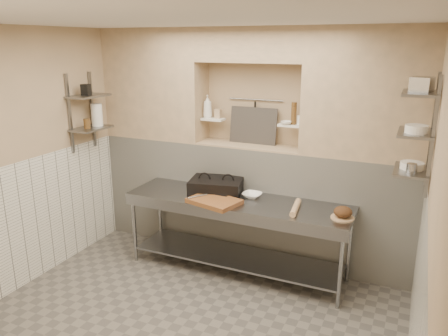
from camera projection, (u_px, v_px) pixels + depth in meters
The scene contains 48 objects.
floor at pixel (183, 330), 4.21m from camera, with size 4.00×3.90×0.10m, color #66605A.
ceiling at pixel (173, 12), 3.41m from camera, with size 4.00×3.90×0.10m, color silver.
wall_left at pixel (10, 163), 4.62m from camera, with size 0.10×3.90×2.80m, color tan.
wall_right at pixel (437, 227), 3.00m from camera, with size 0.10×3.90×2.80m, color tan.
wall_back at pixel (257, 142), 5.56m from camera, with size 4.00×0.10×2.80m, color tan.
backwall_lower at pixel (249, 200), 5.54m from camera, with size 4.00×0.40×1.40m, color silver.
alcove_sill at pixel (250, 145), 5.34m from camera, with size 1.30×0.40×0.02m, color tan.
backwall_pillar_left at pixel (156, 84), 5.67m from camera, with size 1.35×0.40×1.40m, color tan.
backwall_pillar_right at pixel (368, 94), 4.63m from camera, with size 1.35×0.40×1.40m, color tan.
backwall_header at pixel (252, 45), 5.01m from camera, with size 1.30×0.40×0.40m, color tan.
wainscot_left at pixel (23, 225), 4.79m from camera, with size 0.02×3.90×1.40m, color silver.
wainscot_right at pixel (416, 313), 3.22m from camera, with size 0.02×3.90×1.40m, color silver.
alcove_shelf_left at pixel (213, 119), 5.46m from camera, with size 0.28×0.16×0.03m, color white.
alcove_shelf_right at pixel (291, 125), 5.06m from camera, with size 0.28×0.16×0.03m, color white.
utensil_rail at pixel (256, 100), 5.34m from camera, with size 0.02×0.02×0.70m, color gray.
hanging_steel at pixel (255, 114), 5.37m from camera, with size 0.02×0.02×0.30m, color black.
splash_panel at pixel (253, 126), 5.36m from camera, with size 0.60×0.02×0.45m, color #383330.
shelf_rail_left_a at pixel (92, 109), 5.57m from camera, with size 0.03×0.03×0.95m, color slate.
shelf_rail_left_b at pixel (70, 114), 5.22m from camera, with size 0.03×0.03×0.95m, color slate.
wall_shelf_left_lower at pixel (91, 128), 5.40m from camera, with size 0.30×0.50×0.03m, color slate.
wall_shelf_left_upper at pixel (88, 96), 5.29m from camera, with size 0.30×0.50×0.03m, color slate.
shelf_rail_right_a at pixel (432, 130), 4.00m from camera, with size 0.03×0.03×1.05m, color slate.
shelf_rail_right_b at pixel (433, 139), 3.65m from camera, with size 0.03×0.03×1.05m, color slate.
wall_shelf_right_lower at pixel (411, 171), 3.98m from camera, with size 0.30×0.50×0.03m, color slate.
wall_shelf_right_mid at pixel (416, 133), 3.88m from camera, with size 0.30×0.50×0.03m, color slate.
wall_shelf_right_upper at pixel (421, 93), 3.78m from camera, with size 0.30×0.50×0.03m, color slate.
prep_table at pixel (237, 221), 5.03m from camera, with size 2.60×0.70×0.90m.
panini_press at pixel (216, 186), 5.19m from camera, with size 0.69×0.56×0.16m.
cutting_board at pixel (214, 201), 4.85m from camera, with size 0.54×0.38×0.05m, color brown.
knife_blade at pixel (216, 195), 4.99m from camera, with size 0.28×0.03×0.01m, color gray.
tongs at pixel (197, 196), 4.91m from camera, with size 0.02×0.02×0.25m, color gray.
mixing_bowl at pixel (252, 195), 5.04m from camera, with size 0.22×0.22×0.05m, color white.
rolling_pin at pixel (296, 208), 4.64m from camera, with size 0.07×0.07×0.43m, color #DDB580.
bread_board at pixel (342, 218), 4.44m from camera, with size 0.24×0.24×0.01m, color #DDB580.
bread_loaf at pixel (343, 212), 4.43m from camera, with size 0.19×0.19×0.11m, color #4C2D19.
bottle_soap at pixel (208, 106), 5.44m from camera, with size 0.11×0.11×0.29m, color white.
jar_alcove at pixel (218, 114), 5.45m from camera, with size 0.08×0.08×0.11m, color tan.
bowl_alcove at pixel (286, 123), 5.03m from camera, with size 0.12×0.12×0.04m, color white.
condiment_a at pixel (294, 115), 5.01m from camera, with size 0.06×0.06×0.21m, color #533719.
condiment_b at pixel (294, 113), 5.05m from camera, with size 0.06×0.06×0.25m, color #533719.
condiment_c at pixel (300, 120), 5.00m from camera, with size 0.06×0.06×0.11m, color white.
jug_left at pixel (97, 115), 5.47m from camera, with size 0.14×0.14×0.28m, color white.
jar_left at pixel (87, 124), 5.32m from camera, with size 0.08×0.08×0.12m, color #533719.
box_left_upper at pixel (86, 90), 5.24m from camera, with size 0.09×0.09×0.13m, color black.
bowl_right at pixel (412, 166), 3.98m from camera, with size 0.21×0.21×0.06m, color white.
canister_right at pixel (412, 168), 3.84m from camera, with size 0.09×0.09×0.09m, color gray.
bowl_right_mid at pixel (416, 129), 3.80m from camera, with size 0.19×0.19×0.07m, color white.
basket_right at pixel (422, 85), 3.74m from camera, with size 0.16×0.20×0.13m, color gray.
Camera 1 is at (1.85, -3.13, 2.62)m, focal length 35.00 mm.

